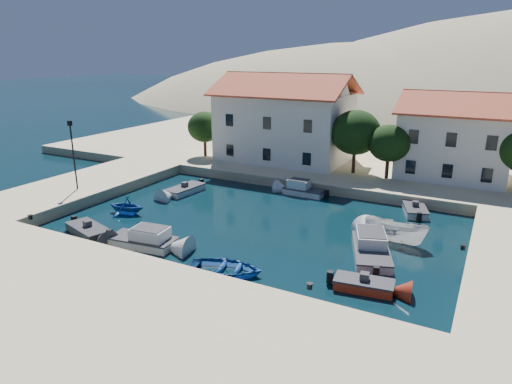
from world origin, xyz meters
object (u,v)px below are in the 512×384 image
at_px(building_mid, 456,134).
at_px(cabin_cruiser_south, 143,239).
at_px(rowboat_south, 225,273).
at_px(building_left, 285,116).
at_px(boat_east, 394,242).
at_px(cabin_cruiser_east, 371,249).
at_px(lamppost, 73,148).

height_order(building_mid, cabin_cruiser_south, building_mid).
bearing_deg(rowboat_south, building_left, 2.66).
bearing_deg(cabin_cruiser_south, boat_east, 23.41).
bearing_deg(boat_east, rowboat_south, 149.55).
height_order(rowboat_south, boat_east, boat_east).
height_order(building_left, cabin_cruiser_east, building_left).
height_order(building_mid, rowboat_south, building_mid).
relative_size(lamppost, boat_east, 1.34).
xyz_separation_m(cabin_cruiser_south, rowboat_south, (7.25, -0.82, -0.48)).
xyz_separation_m(lamppost, cabin_cruiser_south, (12.33, -5.30, -4.28)).
xyz_separation_m(building_left, lamppost, (-11.50, -20.00, -1.18)).
bearing_deg(rowboat_south, cabin_cruiser_east, -61.83).
height_order(building_left, rowboat_south, building_left).
distance_m(cabin_cruiser_south, boat_east, 17.78).
bearing_deg(building_left, boat_east, -45.27).
relative_size(cabin_cruiser_south, boat_east, 1.06).
distance_m(building_mid, cabin_cruiser_south, 31.76).
height_order(cabin_cruiser_east, boat_east, cabin_cruiser_east).
distance_m(lamppost, boat_east, 28.32).
bearing_deg(boat_east, cabin_cruiser_east, 173.63).
relative_size(building_mid, cabin_cruiser_south, 2.12).
distance_m(building_left, lamppost, 23.10).
distance_m(building_mid, boat_east, 18.19).
height_order(building_left, lamppost, building_left).
xyz_separation_m(building_mid, boat_east, (-1.83, -17.32, -5.22)).
height_order(lamppost, cabin_cruiser_south, lamppost).
relative_size(building_left, lamppost, 2.36).
relative_size(building_left, rowboat_south, 3.18).
bearing_deg(boat_east, building_mid, 3.05).
xyz_separation_m(cabin_cruiser_east, boat_east, (0.87, 3.13, -0.48)).
relative_size(building_left, cabin_cruiser_east, 2.45).
bearing_deg(building_mid, boat_east, -96.03).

